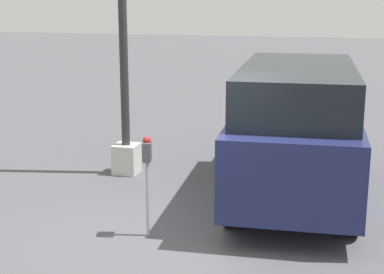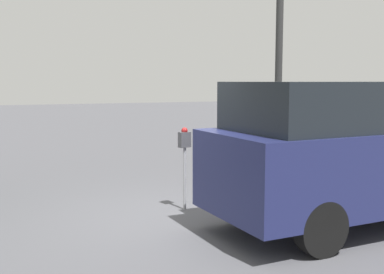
% 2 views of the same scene
% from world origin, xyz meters
% --- Properties ---
extents(ground_plane, '(80.00, 80.00, 0.00)m').
position_xyz_m(ground_plane, '(0.00, 0.00, 0.00)').
color(ground_plane, '#4C4C51').
extents(parking_meter_near, '(0.22, 0.15, 1.41)m').
position_xyz_m(parking_meter_near, '(0.11, 0.40, 1.04)').
color(parking_meter_near, '#9E9EA3').
rests_on(parking_meter_near, ground).
extents(lamp_post, '(0.44, 0.44, 5.54)m').
position_xyz_m(lamp_post, '(2.79, 1.75, 1.72)').
color(lamp_post, beige).
rests_on(lamp_post, ground).
extents(parked_van, '(4.97, 2.15, 2.17)m').
position_xyz_m(parked_van, '(2.30, -1.38, 1.18)').
color(parked_van, navy).
rests_on(parked_van, ground).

